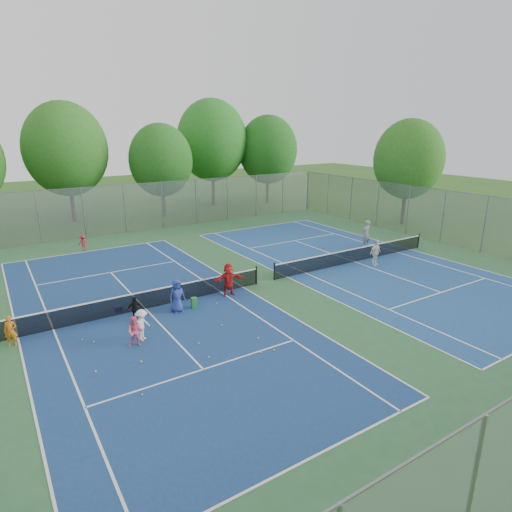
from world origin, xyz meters
The scene contains 36 objects.
ground centered at (0.00, 0.00, 0.00)m, with size 120.00×120.00×0.00m, color #2B551A.
court_pad centered at (0.00, 0.00, 0.01)m, with size 32.00×32.00×0.01m, color #2D5F36.
court_left centered at (-7.00, 0.00, 0.02)m, with size 10.97×23.77×0.01m, color navy.
court_right centered at (7.00, 0.00, 0.02)m, with size 10.97×23.77×0.01m, color navy.
net_left centered at (-7.00, 0.00, 0.46)m, with size 12.87×0.10×0.91m, color black.
net_right centered at (7.00, 0.00, 0.46)m, with size 12.87×0.10×0.91m, color black.
fence_north centered at (0.00, 16.00, 2.00)m, with size 32.00×0.10×4.00m, color gray.
fence_east centered at (16.00, 0.00, 2.00)m, with size 32.00×0.10×4.00m, color gray.
tree_nl centered at (-6.00, 23.00, 6.54)m, with size 7.20×7.20×10.69m.
tree_nc centered at (2.00, 21.00, 5.39)m, with size 6.00×6.00×8.85m.
tree_nr centered at (9.00, 24.00, 7.04)m, with size 7.60×7.60×11.42m.
tree_ne centered at (15.00, 22.00, 5.97)m, with size 6.60×6.60×9.77m.
tree_side_e centered at (19.00, 6.00, 5.74)m, with size 6.00×6.00×9.20m.
ball_crate centered at (-8.20, 0.46, 0.14)m, with size 0.32×0.32×0.28m, color blue.
ball_hopper centered at (-4.94, -1.15, 0.27)m, with size 0.27×0.27×0.54m, color #258837.
student_a centered at (-12.70, -0.60, 0.64)m, with size 0.47×0.31×1.29m, color #CA6C13.
student_b centered at (-8.50, -3.35, 0.64)m, with size 0.63×0.49×1.29m, color #FA6187.
student_c centered at (-8.10, -2.97, 0.68)m, with size 0.87×0.50×1.35m, color silver.
student_d centered at (-7.81, -1.08, 0.60)m, with size 0.70×0.29×1.20m, color black.
student_e centered at (-5.78, -1.10, 0.81)m, with size 0.79×0.51×1.62m, color navy.
student_f centered at (-2.71, -0.60, 0.87)m, with size 1.61×0.51×1.73m, color red.
child_far_baseline centered at (-7.34, 12.31, 0.57)m, with size 0.74×0.43×1.15m, color #AF192A.
instructor centered at (10.28, 2.20, 1.00)m, with size 0.73×0.48×2.01m, color gray.
teen_court_b centered at (7.57, -1.19, 0.85)m, with size 0.99×0.41×1.70m, color white.
tennis_ball_0 centered at (-6.33, -4.58, 0.03)m, with size 0.07×0.07×0.07m, color #AEC72E.
tennis_ball_1 centered at (-9.89, -2.15, 0.03)m, with size 0.07×0.07×0.07m, color #D2E735.
tennis_ball_2 centered at (-4.59, -6.53, 0.03)m, with size 0.07×0.07×0.07m, color #C8EF37.
tennis_ball_3 centered at (-8.75, -4.71, 0.03)m, with size 0.07×0.07×0.07m, color #F1F438.
tennis_ball_4 centered at (-10.25, -1.70, 0.03)m, with size 0.07×0.07×0.07m, color #A9C92E.
tennis_ball_5 centered at (-10.35, -4.48, 0.03)m, with size 0.07×0.07×0.07m, color yellow.
tennis_ball_6 centered at (-3.81, -1.34, 0.03)m, with size 0.07×0.07×0.07m, color #B4C62E.
tennis_ball_7 centered at (-4.06, -6.69, 0.03)m, with size 0.07×0.07×0.07m, color gold.
tennis_ball_8 centered at (-6.46, -5.79, 0.03)m, with size 0.07×0.07×0.07m, color #D3E735.
tennis_ball_9 centered at (-9.39, -6.75, 0.03)m, with size 0.07×0.07×0.07m, color gold.
tennis_ball_10 centered at (-4.04, -5.50, 0.03)m, with size 0.07×0.07×0.07m, color #C6D631.
tennis_ball_11 centered at (-4.75, -3.63, 0.03)m, with size 0.07×0.07×0.07m, color #ABCA2F.
Camera 1 is at (-12.74, -18.96, 8.50)m, focal length 30.00 mm.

